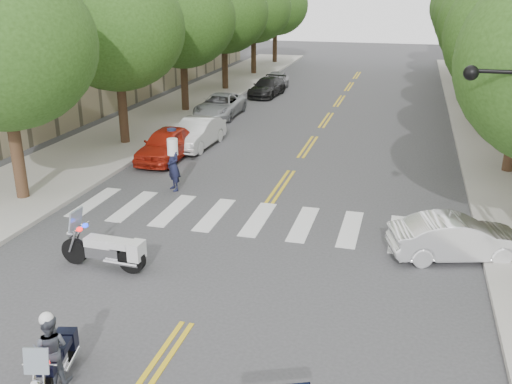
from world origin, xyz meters
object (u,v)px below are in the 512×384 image
at_px(convertible, 457,238).
at_px(officer_standing, 173,166).
at_px(motorcycle_police, 52,353).
at_px(motorcycle_parked, 110,250).

bearing_deg(convertible, officer_standing, 55.11).
xyz_separation_m(motorcycle_police, motorcycle_parked, (-1.38, 4.73, -0.18)).
xyz_separation_m(officer_standing, convertible, (10.14, -3.28, -0.35)).
height_order(motorcycle_parked, convertible, motorcycle_parked).
height_order(motorcycle_police, officer_standing, officer_standing).
relative_size(motorcycle_police, convertible, 0.54).
bearing_deg(motorcycle_police, officer_standing, -93.01).
height_order(officer_standing, convertible, officer_standing).
distance_m(motorcycle_police, officer_standing, 11.46).
relative_size(motorcycle_police, motorcycle_parked, 0.80).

